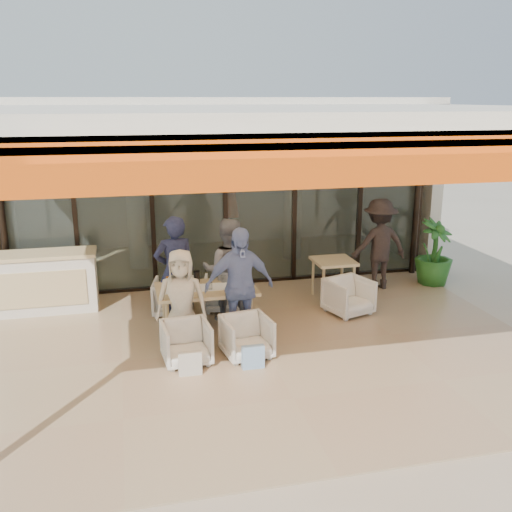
% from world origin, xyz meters
% --- Properties ---
extents(ground, '(70.00, 70.00, 0.00)m').
position_xyz_m(ground, '(0.00, 0.00, 0.00)').
color(ground, '#C6B293').
rests_on(ground, ground).
extents(terrace_floor, '(8.00, 6.00, 0.01)m').
position_xyz_m(terrace_floor, '(0.00, 0.00, 0.01)').
color(terrace_floor, tan).
rests_on(terrace_floor, ground).
extents(terrace_structure, '(8.00, 6.00, 3.40)m').
position_xyz_m(terrace_structure, '(0.00, -0.26, 3.25)').
color(terrace_structure, silver).
rests_on(terrace_structure, ground).
extents(glass_storefront, '(8.08, 0.10, 3.20)m').
position_xyz_m(glass_storefront, '(0.00, 3.00, 1.60)').
color(glass_storefront, '#9EADA3').
rests_on(glass_storefront, ground).
extents(interior_block, '(9.05, 3.62, 3.52)m').
position_xyz_m(interior_block, '(0.01, 5.31, 2.23)').
color(interior_block, silver).
rests_on(interior_block, ground).
extents(host_counter, '(1.85, 0.65, 1.04)m').
position_xyz_m(host_counter, '(-3.28, 2.30, 0.53)').
color(host_counter, silver).
rests_on(host_counter, ground).
extents(dining_table, '(1.50, 0.90, 0.93)m').
position_xyz_m(dining_table, '(-0.72, 0.76, 0.69)').
color(dining_table, '#E1C389').
rests_on(dining_table, ground).
extents(chair_far_left, '(0.76, 0.72, 0.67)m').
position_xyz_m(chair_far_left, '(-1.13, 1.70, 0.33)').
color(chair_far_left, white).
rests_on(chair_far_left, ground).
extents(chair_far_right, '(0.73, 0.70, 0.64)m').
position_xyz_m(chair_far_right, '(-0.29, 1.70, 0.32)').
color(chair_far_right, white).
rests_on(chair_far_right, ground).
extents(chair_near_left, '(0.67, 0.64, 0.65)m').
position_xyz_m(chair_near_left, '(-1.13, -0.20, 0.32)').
color(chair_near_left, white).
rests_on(chair_near_left, ground).
extents(chair_near_right, '(0.71, 0.68, 0.65)m').
position_xyz_m(chair_near_right, '(-0.29, -0.20, 0.33)').
color(chair_near_right, white).
rests_on(chair_near_right, ground).
extents(diner_navy, '(0.70, 0.51, 1.78)m').
position_xyz_m(diner_navy, '(-1.13, 1.20, 0.89)').
color(diner_navy, '#191C37').
rests_on(diner_navy, ground).
extents(diner_grey, '(0.96, 0.84, 1.70)m').
position_xyz_m(diner_grey, '(-0.29, 1.20, 0.85)').
color(diner_grey, slate).
rests_on(diner_grey, ground).
extents(diner_cream, '(0.80, 0.60, 1.48)m').
position_xyz_m(diner_cream, '(-1.13, 0.30, 0.74)').
color(diner_cream, beige).
rests_on(diner_cream, ground).
extents(diner_periwinkle, '(1.07, 0.53, 1.76)m').
position_xyz_m(diner_periwinkle, '(-0.29, 0.30, 0.88)').
color(diner_periwinkle, '#7287BE').
rests_on(diner_periwinkle, ground).
extents(tote_bag_cream, '(0.30, 0.10, 0.34)m').
position_xyz_m(tote_bag_cream, '(-1.13, -0.60, 0.17)').
color(tote_bag_cream, silver).
rests_on(tote_bag_cream, ground).
extents(tote_bag_blue, '(0.30, 0.10, 0.34)m').
position_xyz_m(tote_bag_blue, '(-0.29, -0.60, 0.17)').
color(tote_bag_blue, '#99BFD8').
rests_on(tote_bag_blue, ground).
extents(side_table, '(0.70, 0.70, 0.74)m').
position_xyz_m(side_table, '(1.72, 1.77, 0.64)').
color(side_table, '#E1C389').
rests_on(side_table, ground).
extents(side_chair, '(0.82, 0.80, 0.68)m').
position_xyz_m(side_chair, '(1.72, 1.02, 0.34)').
color(side_chair, white).
rests_on(side_chair, ground).
extents(standing_woman, '(1.15, 0.70, 1.73)m').
position_xyz_m(standing_woman, '(2.75, 2.14, 0.87)').
color(standing_woman, black).
rests_on(standing_woman, ground).
extents(potted_palm, '(0.99, 0.99, 1.28)m').
position_xyz_m(potted_palm, '(3.91, 2.13, 0.64)').
color(potted_palm, '#1E5919').
rests_on(potted_palm, ground).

